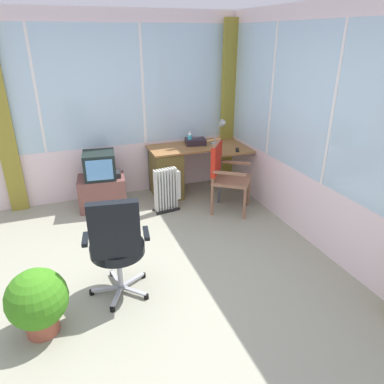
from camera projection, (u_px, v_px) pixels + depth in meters
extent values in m
cube|color=#999883|center=(136.00, 287.00, 3.56)|extent=(5.25, 5.55, 0.06)
cube|color=silver|center=(101.00, 172.00, 5.36)|extent=(4.25, 0.06, 0.78)
cube|color=silver|center=(92.00, 89.00, 4.87)|extent=(4.16, 0.06, 1.65)
cube|color=silver|center=(83.00, 14.00, 4.50)|extent=(4.25, 0.06, 0.18)
cube|color=white|center=(36.00, 91.00, 4.64)|extent=(0.04, 0.07, 1.65)
cube|color=white|center=(142.00, 86.00, 5.10)|extent=(0.04, 0.07, 1.65)
cube|color=silver|center=(318.00, 214.00, 4.09)|extent=(0.06, 4.55, 0.78)
cube|color=silver|center=(336.00, 108.00, 3.60)|extent=(0.06, 4.45, 1.65)
cube|color=silver|center=(352.00, 6.00, 3.23)|extent=(0.06, 4.55, 0.18)
cube|color=white|center=(336.00, 108.00, 3.60)|extent=(0.07, 0.04, 1.65)
cube|color=white|center=(274.00, 92.00, 4.57)|extent=(0.07, 0.04, 1.65)
cube|color=olive|center=(2.00, 122.00, 4.57)|extent=(0.23, 0.08, 2.50)
cube|color=olive|center=(228.00, 106.00, 5.55)|extent=(0.24, 0.10, 2.50)
cube|color=#976537|center=(196.00, 146.00, 5.38)|extent=(1.41, 0.59, 0.02)
cube|color=#976537|center=(233.00, 152.00, 5.14)|extent=(0.59, 0.28, 0.02)
cube|color=brown|center=(166.00, 174.00, 5.38)|extent=(0.40, 0.55, 0.71)
cylinder|color=#4C4C51|center=(219.00, 180.00, 5.13)|extent=(0.04, 0.04, 0.72)
cylinder|color=#4C4C51|center=(150.00, 169.00, 5.53)|extent=(0.04, 0.04, 0.72)
cylinder|color=#B2B7BC|center=(216.00, 143.00, 5.46)|extent=(0.13, 0.13, 0.02)
cylinder|color=#B2B7BC|center=(216.00, 137.00, 5.42)|extent=(0.02, 0.02, 0.18)
cylinder|color=#B2B7BC|center=(220.00, 125.00, 5.33)|extent=(0.04, 0.09, 0.17)
cone|color=#B2B7BC|center=(224.00, 123.00, 5.30)|extent=(0.12, 0.12, 0.12)
cube|color=black|center=(237.00, 150.00, 5.14)|extent=(0.10, 0.15, 0.02)
cylinder|color=#3EBEDB|center=(190.00, 140.00, 5.37)|extent=(0.06, 0.06, 0.16)
cone|color=white|center=(190.00, 133.00, 5.33)|extent=(0.06, 0.06, 0.06)
cube|color=#291F27|center=(195.00, 142.00, 5.41)|extent=(0.34, 0.28, 0.09)
cylinder|color=#94664A|center=(244.00, 204.00, 4.72)|extent=(0.04, 0.04, 0.43)
cylinder|color=#94664A|center=(249.00, 191.00, 5.11)|extent=(0.04, 0.04, 0.43)
cylinder|color=#94664A|center=(212.00, 200.00, 4.83)|extent=(0.04, 0.04, 0.43)
cylinder|color=#94664A|center=(219.00, 188.00, 5.22)|extent=(0.04, 0.04, 0.43)
cube|color=#94664A|center=(232.00, 180.00, 4.87)|extent=(0.67, 0.67, 0.04)
cube|color=#94664A|center=(216.00, 160.00, 4.82)|extent=(0.28, 0.37, 0.49)
cube|color=red|center=(216.00, 159.00, 4.81)|extent=(0.32, 0.40, 0.41)
cube|color=#94664A|center=(229.00, 173.00, 4.61)|extent=(0.37, 0.29, 0.03)
cube|color=#94664A|center=(235.00, 162.00, 4.99)|extent=(0.37, 0.29, 0.03)
cube|color=#B7B7BF|center=(106.00, 289.00, 3.42)|extent=(0.28, 0.08, 0.02)
cylinder|color=black|center=(92.00, 293.00, 3.40)|extent=(0.05, 0.05, 0.05)
cube|color=#B7B7BF|center=(117.00, 297.00, 3.32)|extent=(0.16, 0.27, 0.02)
cylinder|color=black|center=(112.00, 309.00, 3.20)|extent=(0.05, 0.05, 0.05)
cube|color=#B7B7BF|center=(134.00, 291.00, 3.39)|extent=(0.22, 0.22, 0.02)
cylinder|color=black|center=(146.00, 297.00, 3.35)|extent=(0.05, 0.05, 0.05)
cube|color=#B7B7BF|center=(133.00, 280.00, 3.54)|extent=(0.27, 0.16, 0.02)
cylinder|color=black|center=(143.00, 275.00, 3.65)|extent=(0.05, 0.05, 0.05)
cube|color=#B7B7BF|center=(117.00, 279.00, 3.56)|extent=(0.08, 0.28, 0.02)
cylinder|color=black|center=(112.00, 273.00, 3.68)|extent=(0.05, 0.05, 0.05)
cylinder|color=#B7B7BF|center=(120.00, 269.00, 3.36)|extent=(0.05, 0.05, 0.38)
cylinder|color=black|center=(117.00, 249.00, 3.27)|extent=(0.50, 0.50, 0.09)
cube|color=black|center=(115.00, 230.00, 2.98)|extent=(0.43, 0.15, 0.51)
cube|color=black|center=(146.00, 233.00, 3.27)|extent=(0.08, 0.23, 0.04)
cube|color=black|center=(85.00, 240.00, 3.17)|extent=(0.08, 0.23, 0.04)
cube|color=brown|center=(103.00, 192.00, 5.05)|extent=(0.69, 0.52, 0.46)
cube|color=black|center=(99.00, 165.00, 4.88)|extent=(0.47, 0.45, 0.36)
cube|color=#5A93D0|center=(100.00, 170.00, 4.70)|extent=(0.34, 0.05, 0.28)
cube|color=#262628|center=(111.00, 174.00, 4.97)|extent=(0.29, 0.25, 0.07)
cube|color=silver|center=(156.00, 191.00, 4.85)|extent=(0.03, 0.10, 0.59)
cube|color=silver|center=(159.00, 191.00, 4.86)|extent=(0.03, 0.10, 0.59)
cube|color=silver|center=(161.00, 190.00, 4.88)|extent=(0.03, 0.10, 0.59)
cube|color=silver|center=(164.00, 189.00, 4.90)|extent=(0.03, 0.10, 0.59)
cube|color=silver|center=(167.00, 189.00, 4.92)|extent=(0.03, 0.10, 0.59)
cube|color=silver|center=(170.00, 188.00, 4.94)|extent=(0.03, 0.10, 0.59)
cube|color=silver|center=(172.00, 188.00, 4.96)|extent=(0.03, 0.10, 0.59)
cube|color=silver|center=(175.00, 187.00, 4.98)|extent=(0.03, 0.10, 0.59)
cube|color=black|center=(168.00, 211.00, 4.98)|extent=(0.35, 0.08, 0.03)
cube|color=black|center=(164.00, 207.00, 5.09)|extent=(0.35, 0.08, 0.03)
cube|color=silver|center=(178.00, 185.00, 4.98)|extent=(0.06, 0.10, 0.41)
cylinder|color=#A1503B|center=(43.00, 324.00, 2.96)|extent=(0.27, 0.27, 0.16)
sphere|color=#3B831C|center=(37.00, 299.00, 2.86)|extent=(0.49, 0.49, 0.49)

